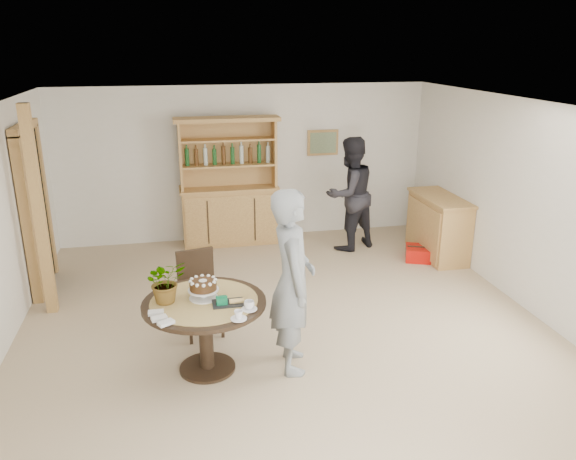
# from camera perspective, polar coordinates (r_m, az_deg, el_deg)

# --- Properties ---
(ground) EXTENTS (7.00, 7.00, 0.00)m
(ground) POSITION_cam_1_polar(r_m,az_deg,el_deg) (6.39, 0.08, -10.73)
(ground) COLOR #C7AB88
(ground) RESTS_ON ground
(room_shell) EXTENTS (6.04, 7.04, 2.52)m
(room_shell) POSITION_cam_1_polar(r_m,az_deg,el_deg) (5.75, 0.10, 4.62)
(room_shell) COLOR white
(room_shell) RESTS_ON ground
(doorway) EXTENTS (0.13, 1.10, 2.18)m
(doorway) POSITION_cam_1_polar(r_m,az_deg,el_deg) (7.93, -24.39, 2.11)
(doorway) COLOR black
(doorway) RESTS_ON ground
(pine_post) EXTENTS (0.12, 0.12, 2.50)m
(pine_post) POSITION_cam_1_polar(r_m,az_deg,el_deg) (7.09, -23.97, 1.57)
(pine_post) COLOR tan
(pine_post) RESTS_ON ground
(hutch) EXTENTS (1.62, 0.54, 2.04)m
(hutch) POSITION_cam_1_polar(r_m,az_deg,el_deg) (9.07, -5.98, 2.87)
(hutch) COLOR tan
(hutch) RESTS_ON ground
(sideboard) EXTENTS (0.54, 1.26, 0.94)m
(sideboard) POSITION_cam_1_polar(r_m,az_deg,el_deg) (8.81, 15.02, 0.38)
(sideboard) COLOR tan
(sideboard) RESTS_ON ground
(dining_table) EXTENTS (1.20, 1.20, 0.76)m
(dining_table) POSITION_cam_1_polar(r_m,az_deg,el_deg) (5.58, -8.44, -8.52)
(dining_table) COLOR black
(dining_table) RESTS_ON ground
(dining_chair) EXTENTS (0.50, 0.50, 0.95)m
(dining_chair) POSITION_cam_1_polar(r_m,az_deg,el_deg) (6.36, -9.05, -5.74)
(dining_chair) COLOR black
(dining_chair) RESTS_ON ground
(birthday_cake) EXTENTS (0.30, 0.30, 0.20)m
(birthday_cake) POSITION_cam_1_polar(r_m,az_deg,el_deg) (5.51, -8.61, -5.71)
(birthday_cake) COLOR white
(birthday_cake) RESTS_ON dining_table
(flower_vase) EXTENTS (0.47, 0.44, 0.42)m
(flower_vase) POSITION_cam_1_polar(r_m,az_deg,el_deg) (5.47, -12.33, -5.11)
(flower_vase) COLOR #3F7233
(flower_vase) RESTS_ON dining_table
(gift_tray) EXTENTS (0.30, 0.20, 0.08)m
(gift_tray) POSITION_cam_1_polar(r_m,az_deg,el_deg) (5.40, -6.16, -7.23)
(gift_tray) COLOR black
(gift_tray) RESTS_ON dining_table
(coffee_cup_a) EXTENTS (0.15, 0.15, 0.09)m
(coffee_cup_a) POSITION_cam_1_polar(r_m,az_deg,el_deg) (5.27, -3.97, -7.67)
(coffee_cup_a) COLOR white
(coffee_cup_a) RESTS_ON dining_table
(coffee_cup_b) EXTENTS (0.15, 0.15, 0.08)m
(coffee_cup_b) POSITION_cam_1_polar(r_m,az_deg,el_deg) (5.11, -5.05, -8.65)
(coffee_cup_b) COLOR white
(coffee_cup_b) RESTS_ON dining_table
(napkins) EXTENTS (0.24, 0.33, 0.03)m
(napkins) POSITION_cam_1_polar(r_m,az_deg,el_deg) (5.22, -12.84, -8.69)
(napkins) COLOR white
(napkins) RESTS_ON dining_table
(teen_boy) EXTENTS (0.51, 0.72, 1.85)m
(teen_boy) POSITION_cam_1_polar(r_m,az_deg,el_deg) (5.45, 0.44, -5.24)
(teen_boy) COLOR gray
(teen_boy) RESTS_ON ground
(adult_person) EXTENTS (1.06, 0.96, 1.78)m
(adult_person) POSITION_cam_1_polar(r_m,az_deg,el_deg) (8.77, 6.29, 3.66)
(adult_person) COLOR black
(adult_person) RESTS_ON ground
(red_suitcase) EXTENTS (0.71, 0.60, 0.21)m
(red_suitcase) POSITION_cam_1_polar(r_m,az_deg,el_deg) (8.70, 13.85, -2.36)
(red_suitcase) COLOR red
(red_suitcase) RESTS_ON ground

